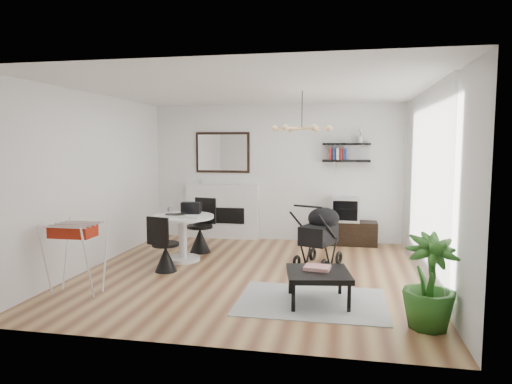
% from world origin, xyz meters
% --- Properties ---
extents(floor, '(5.00, 5.00, 0.00)m').
position_xyz_m(floor, '(0.00, 0.00, 0.00)').
color(floor, brown).
rests_on(floor, ground).
extents(ceiling, '(5.00, 5.00, 0.00)m').
position_xyz_m(ceiling, '(0.00, 0.00, 2.70)').
color(ceiling, white).
rests_on(ceiling, wall_back).
extents(wall_back, '(5.00, 0.00, 5.00)m').
position_xyz_m(wall_back, '(0.00, 2.50, 1.35)').
color(wall_back, white).
rests_on(wall_back, floor).
extents(wall_left, '(0.00, 5.00, 5.00)m').
position_xyz_m(wall_left, '(-2.50, 0.00, 1.35)').
color(wall_left, white).
rests_on(wall_left, floor).
extents(wall_right, '(0.00, 5.00, 5.00)m').
position_xyz_m(wall_right, '(2.50, 0.00, 1.35)').
color(wall_right, white).
rests_on(wall_right, floor).
extents(sheer_curtain, '(0.04, 3.60, 2.60)m').
position_xyz_m(sheer_curtain, '(2.40, 0.20, 1.35)').
color(sheer_curtain, white).
rests_on(sheer_curtain, wall_right).
extents(fireplace, '(1.50, 0.17, 2.16)m').
position_xyz_m(fireplace, '(-1.10, 2.42, 0.69)').
color(fireplace, white).
rests_on(fireplace, floor).
extents(shelf_lower, '(0.90, 0.25, 0.04)m').
position_xyz_m(shelf_lower, '(1.36, 2.37, 1.60)').
color(shelf_lower, black).
rests_on(shelf_lower, wall_back).
extents(shelf_upper, '(0.90, 0.25, 0.04)m').
position_xyz_m(shelf_upper, '(1.36, 2.37, 1.92)').
color(shelf_upper, black).
rests_on(shelf_upper, wall_back).
extents(pendant_lamp, '(0.90, 0.90, 0.10)m').
position_xyz_m(pendant_lamp, '(0.70, 0.30, 2.15)').
color(pendant_lamp, '#E3B577').
rests_on(pendant_lamp, ceiling).
extents(tv_console, '(1.21, 0.42, 0.45)m').
position_xyz_m(tv_console, '(1.36, 2.28, 0.23)').
color(tv_console, black).
rests_on(tv_console, floor).
extents(crt_tv, '(0.53, 0.46, 0.46)m').
position_xyz_m(crt_tv, '(1.36, 2.28, 0.68)').
color(crt_tv, silver).
rests_on(crt_tv, tv_console).
extents(dining_table, '(1.03, 1.03, 0.75)m').
position_xyz_m(dining_table, '(-1.26, 0.53, 0.50)').
color(dining_table, white).
rests_on(dining_table, floor).
extents(laptop, '(0.39, 0.32, 0.03)m').
position_xyz_m(laptop, '(-1.37, 0.50, 0.77)').
color(laptop, black).
rests_on(laptop, dining_table).
extents(black_bag, '(0.34, 0.23, 0.19)m').
position_xyz_m(black_bag, '(-1.20, 0.78, 0.85)').
color(black_bag, black).
rests_on(black_bag, dining_table).
extents(newspaper, '(0.38, 0.33, 0.01)m').
position_xyz_m(newspaper, '(-1.07, 0.42, 0.76)').
color(newspaper, silver).
rests_on(newspaper, dining_table).
extents(drinking_glass, '(0.07, 0.07, 0.11)m').
position_xyz_m(drinking_glass, '(-1.55, 0.69, 0.81)').
color(drinking_glass, white).
rests_on(drinking_glass, dining_table).
extents(chair_far, '(0.48, 0.49, 0.96)m').
position_xyz_m(chair_far, '(-1.16, 1.16, 0.30)').
color(chair_far, black).
rests_on(chair_far, floor).
extents(chair_near, '(0.43, 0.45, 0.86)m').
position_xyz_m(chair_near, '(-1.30, -0.15, 0.27)').
color(chair_near, black).
rests_on(chair_near, floor).
extents(drying_rack, '(0.62, 0.58, 0.92)m').
position_xyz_m(drying_rack, '(-2.03, -1.30, 0.48)').
color(drying_rack, white).
rests_on(drying_rack, floor).
extents(stroller, '(0.77, 0.94, 1.03)m').
position_xyz_m(stroller, '(0.97, 0.68, 0.44)').
color(stroller, black).
rests_on(stroller, floor).
extents(rug, '(1.79, 1.29, 0.01)m').
position_xyz_m(rug, '(0.97, -1.07, 0.01)').
color(rug, '#A2A2A2').
rests_on(rug, floor).
extents(coffee_table, '(0.85, 0.85, 0.38)m').
position_xyz_m(coffee_table, '(1.04, -1.08, 0.35)').
color(coffee_table, black).
rests_on(coffee_table, rug).
extents(magazines, '(0.33, 0.28, 0.04)m').
position_xyz_m(magazines, '(1.02, -1.01, 0.41)').
color(magazines, '#BB322E').
rests_on(magazines, coffee_table).
extents(potted_plant, '(0.68, 0.68, 0.99)m').
position_xyz_m(potted_plant, '(2.22, -1.63, 0.50)').
color(potted_plant, '#255B1A').
rests_on(potted_plant, floor).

